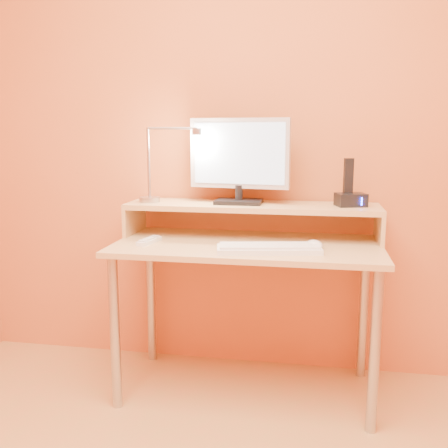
% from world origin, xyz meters
% --- Properties ---
extents(wall_back, '(3.00, 0.04, 2.50)m').
position_xyz_m(wall_back, '(0.00, 1.50, 1.25)').
color(wall_back, '#CF6D3B').
rests_on(wall_back, floor).
extents(desk_leg_fl, '(0.04, 0.04, 0.69)m').
position_xyz_m(desk_leg_fl, '(-0.55, 0.93, 0.35)').
color(desk_leg_fl, '#AAAAAE').
rests_on(desk_leg_fl, floor).
extents(desk_leg_fr, '(0.04, 0.04, 0.69)m').
position_xyz_m(desk_leg_fr, '(0.55, 0.93, 0.35)').
color(desk_leg_fr, '#AAAAAE').
rests_on(desk_leg_fr, floor).
extents(desk_leg_bl, '(0.04, 0.04, 0.69)m').
position_xyz_m(desk_leg_bl, '(-0.55, 1.43, 0.35)').
color(desk_leg_bl, '#AAAAAE').
rests_on(desk_leg_bl, floor).
extents(desk_leg_br, '(0.04, 0.04, 0.69)m').
position_xyz_m(desk_leg_br, '(0.55, 1.43, 0.35)').
color(desk_leg_br, '#AAAAAE').
rests_on(desk_leg_br, floor).
extents(desk_lower, '(1.20, 0.60, 0.02)m').
position_xyz_m(desk_lower, '(0.00, 1.18, 0.71)').
color(desk_lower, tan).
rests_on(desk_lower, floor).
extents(shelf_riser_left, '(0.02, 0.30, 0.14)m').
position_xyz_m(shelf_riser_left, '(-0.59, 1.33, 0.79)').
color(shelf_riser_left, tan).
rests_on(shelf_riser_left, desk_lower).
extents(shelf_riser_right, '(0.02, 0.30, 0.14)m').
position_xyz_m(shelf_riser_right, '(0.59, 1.33, 0.79)').
color(shelf_riser_right, tan).
rests_on(shelf_riser_right, desk_lower).
extents(desk_shelf, '(1.20, 0.30, 0.02)m').
position_xyz_m(desk_shelf, '(0.00, 1.33, 0.87)').
color(desk_shelf, tan).
rests_on(desk_shelf, desk_lower).
extents(monitor_foot, '(0.22, 0.16, 0.02)m').
position_xyz_m(monitor_foot, '(-0.06, 1.33, 0.89)').
color(monitor_foot, black).
rests_on(monitor_foot, desk_shelf).
extents(monitor_neck, '(0.04, 0.04, 0.07)m').
position_xyz_m(monitor_neck, '(-0.06, 1.33, 0.93)').
color(monitor_neck, black).
rests_on(monitor_neck, monitor_foot).
extents(monitor_panel, '(0.48, 0.10, 0.33)m').
position_xyz_m(monitor_panel, '(-0.06, 1.34, 1.12)').
color(monitor_panel, silver).
rests_on(monitor_panel, monitor_neck).
extents(monitor_back, '(0.43, 0.07, 0.28)m').
position_xyz_m(monitor_back, '(-0.06, 1.36, 1.12)').
color(monitor_back, black).
rests_on(monitor_back, monitor_panel).
extents(monitor_screen, '(0.44, 0.06, 0.29)m').
position_xyz_m(monitor_screen, '(-0.06, 1.32, 1.12)').
color(monitor_screen, '#A9CBF2').
rests_on(monitor_screen, monitor_panel).
extents(lamp_base, '(0.10, 0.10, 0.02)m').
position_xyz_m(lamp_base, '(-0.50, 1.30, 0.89)').
color(lamp_base, '#AAAAAE').
rests_on(lamp_base, desk_shelf).
extents(lamp_post, '(0.01, 0.01, 0.33)m').
position_xyz_m(lamp_post, '(-0.50, 1.30, 1.07)').
color(lamp_post, '#AAAAAE').
rests_on(lamp_post, lamp_base).
extents(lamp_arm, '(0.24, 0.01, 0.01)m').
position_xyz_m(lamp_arm, '(-0.38, 1.30, 1.24)').
color(lamp_arm, '#AAAAAE').
rests_on(lamp_arm, lamp_post).
extents(lamp_head, '(0.04, 0.04, 0.03)m').
position_xyz_m(lamp_head, '(-0.26, 1.30, 1.22)').
color(lamp_head, '#AAAAAE').
rests_on(lamp_head, lamp_arm).
extents(lamp_bulb, '(0.03, 0.03, 0.00)m').
position_xyz_m(lamp_bulb, '(-0.26, 1.30, 1.20)').
color(lamp_bulb, '#FFEAC6').
rests_on(lamp_bulb, lamp_head).
extents(phone_dock, '(0.15, 0.13, 0.06)m').
position_xyz_m(phone_dock, '(0.46, 1.33, 0.91)').
color(phone_dock, black).
rests_on(phone_dock, desk_shelf).
extents(phone_handset, '(0.05, 0.04, 0.16)m').
position_xyz_m(phone_handset, '(0.44, 1.33, 1.02)').
color(phone_handset, black).
rests_on(phone_handset, phone_dock).
extents(phone_led, '(0.01, 0.00, 0.04)m').
position_xyz_m(phone_led, '(0.50, 1.28, 0.91)').
color(phone_led, '#2B41FE').
rests_on(phone_led, phone_dock).
extents(keyboard, '(0.45, 0.22, 0.02)m').
position_xyz_m(keyboard, '(0.11, 1.02, 0.73)').
color(keyboard, white).
rests_on(keyboard, desk_lower).
extents(mouse, '(0.09, 0.13, 0.04)m').
position_xyz_m(mouse, '(0.30, 1.11, 0.74)').
color(mouse, white).
rests_on(mouse, desk_lower).
extents(remote_control, '(0.07, 0.17, 0.02)m').
position_xyz_m(remote_control, '(-0.44, 1.10, 0.73)').
color(remote_control, white).
rests_on(remote_control, desk_lower).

